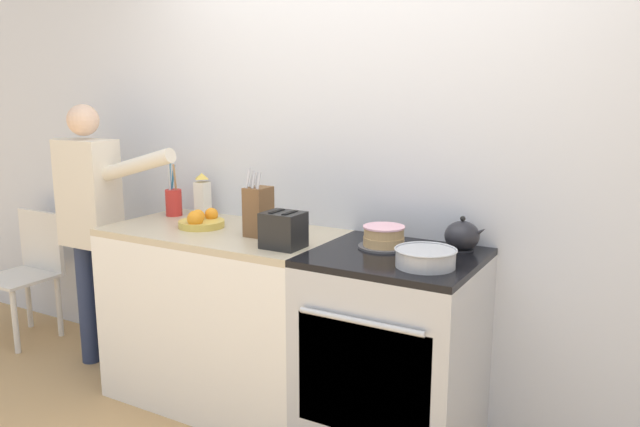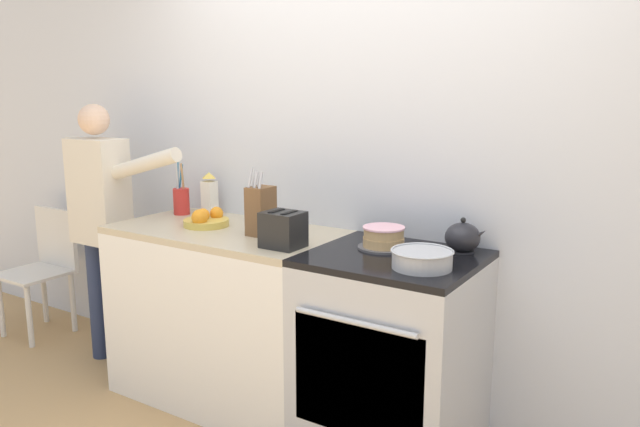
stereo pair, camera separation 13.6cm
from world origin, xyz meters
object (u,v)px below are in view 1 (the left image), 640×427
object	(u,v)px
stove_range	(393,354)
tea_kettle	(462,236)
mixing_bowl	(426,257)
utensil_crock	(173,200)
fruit_bowl	(201,221)
dining_chair	(30,266)
milk_carton	(203,196)
layer_cake	(384,237)
person_baker	(91,215)
toaster	(283,230)
knife_block	(258,211)

from	to	relation	value
stove_range	tea_kettle	xyz separation A→B (m)	(0.23, 0.21, 0.53)
mixing_bowl	utensil_crock	size ratio (longest dim) A/B	0.73
fruit_bowl	dining_chair	size ratio (longest dim) A/B	0.28
tea_kettle	mixing_bowl	size ratio (longest dim) A/B	0.74
utensil_crock	milk_carton	xyz separation A→B (m)	(0.15, 0.08, 0.03)
milk_carton	layer_cake	bearing A→B (deg)	-7.26
mixing_bowl	dining_chair	distance (m)	2.84
mixing_bowl	person_baker	distance (m)	2.05
tea_kettle	dining_chair	size ratio (longest dim) A/B	0.23
toaster	milk_carton	bearing A→B (deg)	154.54
layer_cake	knife_block	bearing A→B (deg)	-172.16
utensil_crock	dining_chair	distance (m)	1.32
knife_block	milk_carton	distance (m)	0.60
knife_block	person_baker	xyz separation A→B (m)	(-1.15, -0.04, -0.13)
knife_block	milk_carton	world-z (taller)	knife_block
tea_kettle	layer_cake	bearing A→B (deg)	-157.50
tea_kettle	utensil_crock	distance (m)	1.65
utensil_crock	mixing_bowl	bearing A→B (deg)	-9.57
knife_block	utensil_crock	world-z (taller)	utensil_crock
utensil_crock	fruit_bowl	world-z (taller)	utensil_crock
stove_range	person_baker	xyz separation A→B (m)	(-1.87, -0.05, 0.46)
milk_carton	dining_chair	bearing A→B (deg)	-172.34
knife_block	mixing_bowl	bearing A→B (deg)	-6.99
mixing_bowl	fruit_bowl	distance (m)	1.27
toaster	milk_carton	xyz separation A→B (m)	(-0.79, 0.37, 0.03)
knife_block	toaster	world-z (taller)	knife_block
milk_carton	fruit_bowl	bearing A→B (deg)	-51.56
layer_cake	milk_carton	bearing A→B (deg)	172.74
stove_range	tea_kettle	size ratio (longest dim) A/B	4.89
layer_cake	mixing_bowl	xyz separation A→B (m)	(0.27, -0.20, -0.01)
person_baker	dining_chair	size ratio (longest dim) A/B	1.85
utensil_crock	dining_chair	size ratio (longest dim) A/B	0.42
tea_kettle	milk_carton	world-z (taller)	milk_carton
stove_range	layer_cake	world-z (taller)	layer_cake
knife_block	toaster	distance (m)	0.28
mixing_bowl	utensil_crock	xyz separation A→B (m)	(-1.60, 0.27, 0.05)
toaster	person_baker	size ratio (longest dim) A/B	0.12
tea_kettle	knife_block	xyz separation A→B (m)	(-0.95, -0.22, 0.06)
utensil_crock	person_baker	distance (m)	0.50
layer_cake	fruit_bowl	bearing A→B (deg)	-175.05
knife_block	milk_carton	size ratio (longest dim) A/B	1.38
layer_cake	fruit_bowl	xyz separation A→B (m)	(-0.99, -0.09, -0.01)
utensil_crock	layer_cake	bearing A→B (deg)	-3.14
layer_cake	knife_block	xyz separation A→B (m)	(-0.63, -0.09, 0.08)
utensil_crock	toaster	distance (m)	0.98
knife_block	milk_carton	bearing A→B (deg)	156.78
stove_range	knife_block	size ratio (longest dim) A/B	2.76
knife_block	dining_chair	distance (m)	1.98
tea_kettle	milk_carton	xyz separation A→B (m)	(-1.50, 0.02, 0.05)
tea_kettle	toaster	world-z (taller)	toaster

